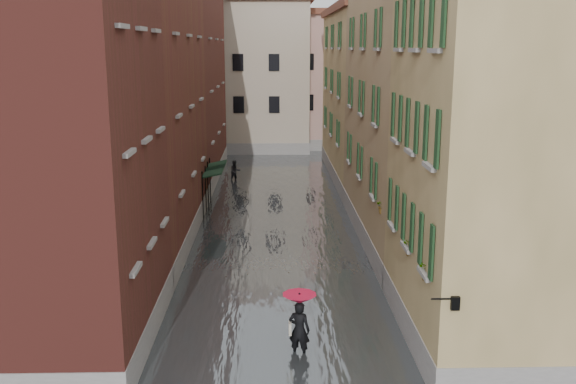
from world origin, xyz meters
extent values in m
plane|color=#5A5A5C|center=(0.00, 0.00, 0.00)|extent=(120.00, 120.00, 0.00)
cube|color=#505659|center=(0.00, 13.00, 0.10)|extent=(10.00, 60.00, 0.20)
cube|color=maroon|center=(-7.00, -2.00, 6.50)|extent=(6.00, 8.00, 13.00)
cube|color=#56301B|center=(-7.00, 9.00, 6.25)|extent=(6.00, 14.00, 12.50)
cube|color=maroon|center=(-7.00, 24.00, 7.00)|extent=(6.00, 16.00, 14.00)
cube|color=olive|center=(7.00, -2.00, 5.75)|extent=(6.00, 8.00, 11.50)
cube|color=tan|center=(7.00, 9.00, 6.50)|extent=(6.00, 14.00, 13.00)
cube|color=olive|center=(7.00, 24.00, 5.75)|extent=(6.00, 16.00, 11.50)
cube|color=#B3A28E|center=(-3.00, 38.00, 6.50)|extent=(12.00, 9.00, 13.00)
cube|color=tan|center=(6.00, 40.00, 6.00)|extent=(10.00, 9.00, 12.00)
cube|color=black|center=(-3.45, 14.08, 2.55)|extent=(1.09, 2.95, 0.31)
cylinder|color=black|center=(-3.95, 12.60, 1.40)|extent=(0.06, 0.06, 2.80)
cylinder|color=black|center=(-3.95, 15.55, 1.40)|extent=(0.06, 0.06, 2.80)
cube|color=black|center=(-3.45, 15.54, 2.55)|extent=(1.09, 2.64, 0.31)
cylinder|color=black|center=(-3.95, 14.22, 1.40)|extent=(0.06, 0.06, 2.80)
cylinder|color=black|center=(-3.95, 16.86, 1.40)|extent=(0.06, 0.06, 2.80)
cylinder|color=black|center=(4.05, -6.00, 3.10)|extent=(0.60, 0.05, 0.05)
cube|color=black|center=(4.35, -6.00, 3.00)|extent=(0.22, 0.22, 0.35)
cube|color=beige|center=(4.35, -6.00, 3.00)|extent=(0.14, 0.14, 0.24)
cube|color=maroon|center=(4.12, -4.17, 3.15)|extent=(0.22, 0.85, 0.18)
imported|color=#265926|center=(4.12, -4.17, 3.57)|extent=(0.59, 0.51, 0.66)
cube|color=maroon|center=(4.12, -2.01, 3.15)|extent=(0.22, 0.85, 0.18)
imported|color=#265926|center=(4.12, -2.01, 3.57)|extent=(0.59, 0.51, 0.66)
cube|color=maroon|center=(4.12, 3.11, 3.15)|extent=(0.22, 0.85, 0.18)
imported|color=#265926|center=(4.12, 3.11, 3.57)|extent=(0.59, 0.51, 0.66)
imported|color=black|center=(0.57, -3.01, 0.91)|extent=(0.77, 0.63, 1.82)
cube|color=#BCB39C|center=(0.29, -2.96, 0.95)|extent=(0.08, 0.30, 0.38)
cylinder|color=black|center=(0.57, -3.01, 1.35)|extent=(0.02, 0.02, 1.00)
cone|color=red|center=(0.57, -3.01, 1.92)|extent=(1.04, 1.04, 0.28)
imported|color=black|center=(-2.79, 22.93, 0.79)|extent=(0.95, 0.87, 1.58)
camera|label=1|loc=(-0.23, -20.98, 9.28)|focal=40.00mm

